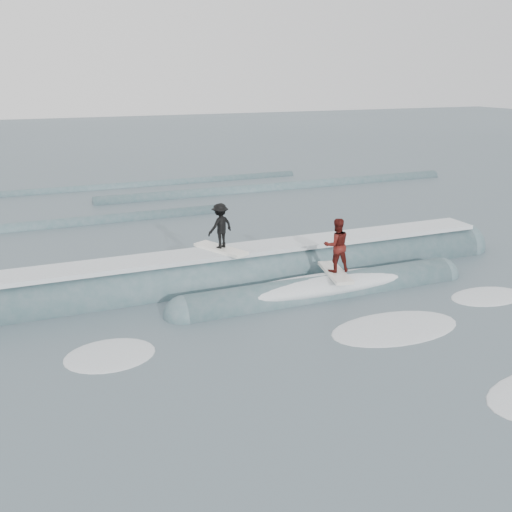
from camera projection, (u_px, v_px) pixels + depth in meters
name	position (u px, v px, depth m)	size (l,w,h in m)	color
ground	(306.00, 332.00, 15.14)	(160.00, 160.00, 0.00)	#3A4C54
breaking_wave	(261.00, 280.00, 18.78)	(20.02, 3.80, 2.05)	#38595E
surfer_black	(220.00, 229.00, 18.21)	(1.34, 2.05, 1.56)	white
surfer_red	(336.00, 248.00, 17.48)	(0.96, 2.07, 1.78)	silver
whitewater	(382.00, 342.00, 14.62)	(17.62, 8.80, 0.10)	white
far_swells	(161.00, 200.00, 30.78)	(38.38, 8.65, 0.80)	#38595E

